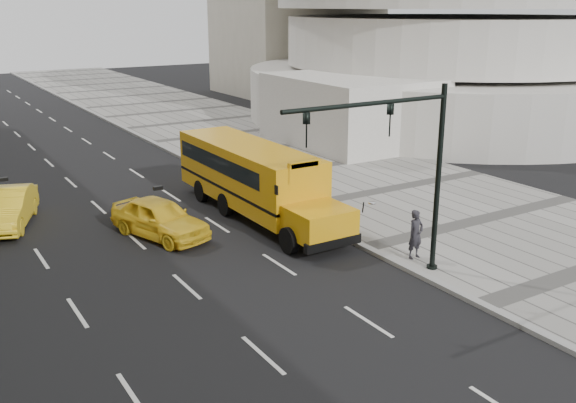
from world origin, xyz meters
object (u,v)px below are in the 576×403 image
pedestrian (416,234)px  school_bus (251,174)px  taxi_far (7,208)px  taxi_near (160,218)px  traffic_signal (407,161)px

pedestrian → school_bus: bearing=101.6°
school_bus → taxi_far: size_ratio=2.46×
school_bus → taxi_near: size_ratio=2.55×
taxi_near → traffic_signal: size_ratio=0.71×
school_bus → traffic_signal: size_ratio=1.81×
school_bus → pedestrian: (2.23, -7.92, -0.73)m
taxi_far → pedestrian: (11.59, -11.71, 0.26)m
pedestrian → traffic_signal: size_ratio=0.28×
school_bus → traffic_signal: (0.69, -8.94, 2.33)m
taxi_near → traffic_signal: (5.19, -8.22, 3.32)m
traffic_signal → taxi_near: bearing=122.2°
taxi_near → taxi_far: 6.62m
school_bus → taxi_near: 4.66m
school_bus → taxi_far: school_bus is taller
school_bus → taxi_near: school_bus is taller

